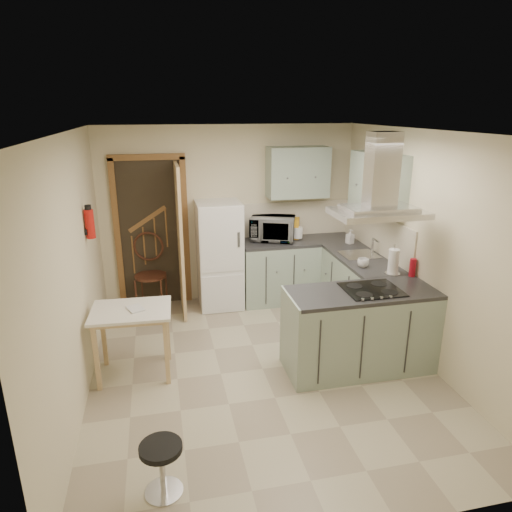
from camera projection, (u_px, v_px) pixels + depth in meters
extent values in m
plane|color=#B3AA8B|center=(263.00, 369.00, 4.97)|extent=(4.20, 4.20, 0.00)
plane|color=silver|center=(264.00, 132.00, 4.19)|extent=(4.20, 4.20, 0.00)
plane|color=beige|center=(229.00, 215.00, 6.53)|extent=(3.60, 0.00, 3.60)
plane|color=beige|center=(74.00, 274.00, 4.21)|extent=(0.00, 4.20, 4.20)
plane|color=beige|center=(424.00, 249.00, 4.95)|extent=(0.00, 4.20, 4.20)
cube|color=brown|center=(152.00, 233.00, 6.34)|extent=(1.10, 0.12, 2.10)
cube|color=white|center=(219.00, 255.00, 6.37)|extent=(0.60, 0.60, 1.50)
cube|color=#9EB2A0|center=(279.00, 271.00, 6.64)|extent=(1.08, 0.60, 0.90)
cube|color=#9EB2A0|center=(351.00, 283.00, 6.18)|extent=(0.60, 1.95, 0.90)
cube|color=beige|center=(294.00, 218.00, 6.75)|extent=(1.68, 0.02, 0.50)
cube|color=#9EB2A0|center=(298.00, 172.00, 6.38)|extent=(0.85, 0.35, 0.70)
cube|color=#9EB2A0|center=(378.00, 182.00, 5.52)|extent=(0.35, 0.90, 0.70)
cube|color=#9EB2A0|center=(360.00, 330.00, 4.87)|extent=(1.55, 0.65, 0.90)
cube|color=black|center=(372.00, 289.00, 4.75)|extent=(0.58, 0.50, 0.01)
cube|color=silver|center=(378.00, 213.00, 4.50)|extent=(0.90, 0.55, 0.10)
cube|color=silver|center=(359.00, 255.00, 5.88)|extent=(0.45, 0.40, 0.01)
cylinder|color=#B2140F|center=(90.00, 224.00, 4.98)|extent=(0.10, 0.10, 0.32)
cube|color=tan|center=(134.00, 342.00, 4.77)|extent=(0.83, 0.64, 0.75)
cube|color=#472717|center=(150.00, 276.00, 6.32)|extent=(0.52, 0.52, 0.98)
cylinder|color=black|center=(162.00, 469.00, 3.32)|extent=(0.41, 0.41, 0.42)
imported|color=black|center=(273.00, 228.00, 6.50)|extent=(0.72, 0.61, 0.34)
cylinder|color=white|center=(298.00, 232.00, 6.56)|extent=(0.18, 0.18, 0.20)
cube|color=#EFA41C|center=(296.00, 228.00, 6.60)|extent=(0.14, 0.21, 0.29)
imported|color=#B7B5C2|center=(350.00, 237.00, 6.36)|extent=(0.11, 0.11, 0.20)
cylinder|color=white|center=(393.00, 261.00, 5.17)|extent=(0.16, 0.16, 0.30)
imported|color=silver|center=(363.00, 263.00, 5.42)|extent=(0.17, 0.17, 0.10)
cylinder|color=#B00F1E|center=(413.00, 268.00, 5.11)|extent=(0.09, 0.09, 0.21)
imported|color=brown|center=(128.00, 307.00, 4.60)|extent=(0.21, 0.23, 0.09)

